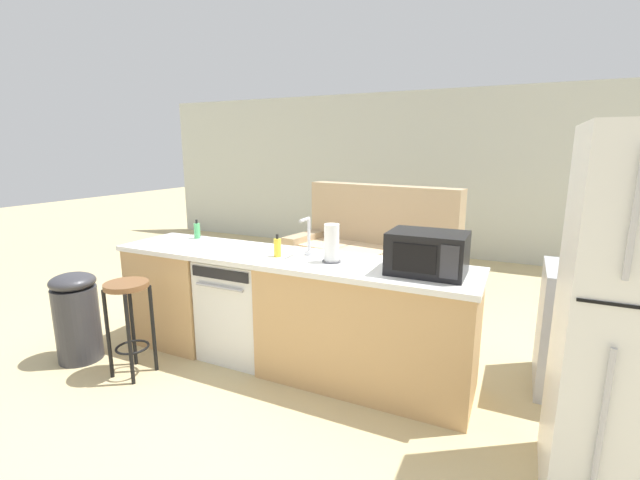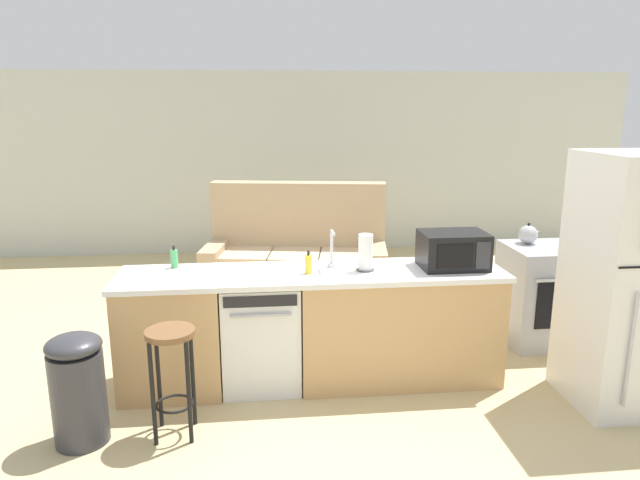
{
  "view_description": "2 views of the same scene",
  "coord_description": "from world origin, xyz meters",
  "px_view_note": "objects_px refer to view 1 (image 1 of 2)",
  "views": [
    {
      "loc": [
        1.78,
        -2.78,
        1.72
      ],
      "look_at": [
        0.3,
        0.32,
        0.98
      ],
      "focal_mm": 24.0,
      "sensor_mm": 36.0,
      "label": 1
    },
    {
      "loc": [
        -0.24,
        -4.14,
        2.14
      ],
      "look_at": [
        0.29,
        0.75,
        0.97
      ],
      "focal_mm": 32.0,
      "sensor_mm": 36.0,
      "label": 2
    }
  ],
  "objects_px": {
    "microwave": "(427,253)",
    "trash_bin": "(77,316)",
    "dishwasher": "(244,306)",
    "couch": "(373,257)",
    "stove_range": "(600,334)",
    "soap_bottle": "(277,247)",
    "bar_stool": "(129,309)",
    "dish_soap_bottle": "(197,231)",
    "kettle": "(580,253)",
    "paper_towel_roll": "(332,244)"
  },
  "relations": [
    {
      "from": "microwave",
      "to": "trash_bin",
      "type": "xyz_separation_m",
      "value": [
        -2.66,
        -0.68,
        -0.66
      ]
    },
    {
      "from": "dish_soap_bottle",
      "to": "kettle",
      "type": "bearing_deg",
      "value": 8.37
    },
    {
      "from": "stove_range",
      "to": "soap_bottle",
      "type": "relative_size",
      "value": 5.11
    },
    {
      "from": "dishwasher",
      "to": "soap_bottle",
      "type": "relative_size",
      "value": 4.77
    },
    {
      "from": "soap_bottle",
      "to": "bar_stool",
      "type": "bearing_deg",
      "value": -146.75
    },
    {
      "from": "soap_bottle",
      "to": "trash_bin",
      "type": "distance_m",
      "value": 1.76
    },
    {
      "from": "kettle",
      "to": "bar_stool",
      "type": "height_order",
      "value": "kettle"
    },
    {
      "from": "soap_bottle",
      "to": "couch",
      "type": "bearing_deg",
      "value": 88.57
    },
    {
      "from": "microwave",
      "to": "dish_soap_bottle",
      "type": "bearing_deg",
      "value": 174.02
    },
    {
      "from": "stove_range",
      "to": "trash_bin",
      "type": "xyz_separation_m",
      "value": [
        -3.77,
        -1.23,
        -0.07
      ]
    },
    {
      "from": "dishwasher",
      "to": "dish_soap_bottle",
      "type": "distance_m",
      "value": 0.89
    },
    {
      "from": "stove_range",
      "to": "kettle",
      "type": "bearing_deg",
      "value": 141.81
    },
    {
      "from": "kettle",
      "to": "paper_towel_roll",
      "type": "bearing_deg",
      "value": -157.13
    },
    {
      "from": "stove_range",
      "to": "dishwasher",
      "type": "bearing_deg",
      "value": -168.09
    },
    {
      "from": "dishwasher",
      "to": "dish_soap_bottle",
      "type": "height_order",
      "value": "dish_soap_bottle"
    },
    {
      "from": "dishwasher",
      "to": "paper_towel_roll",
      "type": "relative_size",
      "value": 2.98
    },
    {
      "from": "stove_range",
      "to": "paper_towel_roll",
      "type": "bearing_deg",
      "value": -162.76
    },
    {
      "from": "microwave",
      "to": "kettle",
      "type": "distance_m",
      "value": 1.16
    },
    {
      "from": "soap_bottle",
      "to": "dish_soap_bottle",
      "type": "height_order",
      "value": "same"
    },
    {
      "from": "paper_towel_roll",
      "to": "dishwasher",
      "type": "bearing_deg",
      "value": 179.37
    },
    {
      "from": "trash_bin",
      "to": "stove_range",
      "type": "bearing_deg",
      "value": 18.05
    },
    {
      "from": "paper_towel_roll",
      "to": "soap_bottle",
      "type": "bearing_deg",
      "value": -175.4
    },
    {
      "from": "dishwasher",
      "to": "trash_bin",
      "type": "relative_size",
      "value": 1.14
    },
    {
      "from": "microwave",
      "to": "kettle",
      "type": "xyz_separation_m",
      "value": [
        0.94,
        0.68,
        -0.05
      ]
    },
    {
      "from": "trash_bin",
      "to": "couch",
      "type": "relative_size",
      "value": 0.35
    },
    {
      "from": "dishwasher",
      "to": "kettle",
      "type": "distance_m",
      "value": 2.59
    },
    {
      "from": "soap_bottle",
      "to": "dishwasher",
      "type": "bearing_deg",
      "value": 173.08
    },
    {
      "from": "dish_soap_bottle",
      "to": "trash_bin",
      "type": "xyz_separation_m",
      "value": [
        -0.51,
        -0.9,
        -0.59
      ]
    },
    {
      "from": "bar_stool",
      "to": "trash_bin",
      "type": "height_order",
      "value": "same"
    },
    {
      "from": "microwave",
      "to": "bar_stool",
      "type": "height_order",
      "value": "microwave"
    },
    {
      "from": "paper_towel_roll",
      "to": "kettle",
      "type": "height_order",
      "value": "paper_towel_roll"
    },
    {
      "from": "stove_range",
      "to": "paper_towel_roll",
      "type": "height_order",
      "value": "paper_towel_roll"
    },
    {
      "from": "microwave",
      "to": "soap_bottle",
      "type": "xyz_separation_m",
      "value": [
        -1.13,
        -0.04,
        -0.07
      ]
    },
    {
      "from": "stove_range",
      "to": "dish_soap_bottle",
      "type": "height_order",
      "value": "dish_soap_bottle"
    },
    {
      "from": "stove_range",
      "to": "bar_stool",
      "type": "xyz_separation_m",
      "value": [
        -3.18,
        -1.21,
        0.08
      ]
    },
    {
      "from": "microwave",
      "to": "soap_bottle",
      "type": "relative_size",
      "value": 2.84
    },
    {
      "from": "dishwasher",
      "to": "trash_bin",
      "type": "distance_m",
      "value": 1.35
    },
    {
      "from": "bar_stool",
      "to": "dishwasher",
      "type": "bearing_deg",
      "value": 48.91
    },
    {
      "from": "microwave",
      "to": "paper_towel_roll",
      "type": "height_order",
      "value": "paper_towel_roll"
    },
    {
      "from": "stove_range",
      "to": "microwave",
      "type": "distance_m",
      "value": 1.37
    },
    {
      "from": "paper_towel_roll",
      "to": "soap_bottle",
      "type": "height_order",
      "value": "paper_towel_roll"
    },
    {
      "from": "kettle",
      "to": "trash_bin",
      "type": "height_order",
      "value": "kettle"
    },
    {
      "from": "dishwasher",
      "to": "couch",
      "type": "distance_m",
      "value": 2.16
    },
    {
      "from": "couch",
      "to": "dishwasher",
      "type": "bearing_deg",
      "value": -101.16
    },
    {
      "from": "microwave",
      "to": "trash_bin",
      "type": "bearing_deg",
      "value": -165.7
    },
    {
      "from": "bar_stool",
      "to": "couch",
      "type": "distance_m",
      "value": 2.96
    },
    {
      "from": "dish_soap_bottle",
      "to": "bar_stool",
      "type": "height_order",
      "value": "dish_soap_bottle"
    },
    {
      "from": "stove_range",
      "to": "dish_soap_bottle",
      "type": "bearing_deg",
      "value": -174.31
    },
    {
      "from": "microwave",
      "to": "trash_bin",
      "type": "distance_m",
      "value": 2.83
    },
    {
      "from": "dishwasher",
      "to": "kettle",
      "type": "xyz_separation_m",
      "value": [
        2.43,
        0.68,
        0.56
      ]
    }
  ]
}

